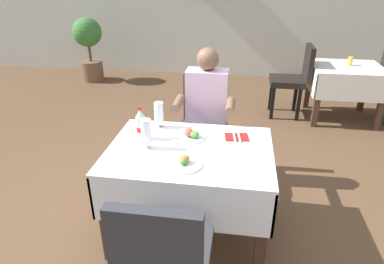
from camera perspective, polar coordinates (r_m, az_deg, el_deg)
The scene contains 15 objects.
ground_plane at distance 2.80m, azimuth -2.11°, elevation -14.88°, with size 11.00×11.00×0.00m, color brown.
main_dining_table at distance 2.39m, azimuth -0.36°, elevation -6.39°, with size 1.14×0.85×0.72m.
chair_far_diner_seat at distance 3.10m, azimuth 1.97°, elevation 1.63°, with size 0.44×0.50×0.97m.
chair_near_camera_side at distance 1.77m, azimuth -4.72°, elevation -20.51°, with size 0.44×0.50×0.97m.
seated_diner_far at distance 2.94m, azimuth 2.41°, elevation 3.51°, with size 0.50×0.46×1.26m.
plate_near_camera at distance 2.11m, azimuth -1.32°, elevation -5.25°, with size 0.22×0.22×0.07m.
plate_far_diner at distance 2.45m, azimuth -0.37°, elevation -0.53°, with size 0.25×0.25×0.07m.
beer_glass_left at distance 2.59m, azimuth -5.69°, elevation 3.08°, with size 0.07×0.07×0.21m.
beer_glass_middle at distance 2.28m, azimuth -7.85°, elevation -0.21°, with size 0.07×0.07×0.22m.
cola_bottle_primary at distance 2.42m, azimuth -8.76°, elevation 1.20°, with size 0.07×0.07×0.25m.
napkin_cutlery_set at distance 2.47m, azimuth 7.66°, elevation -0.85°, with size 0.19×0.19×0.01m.
background_dining_table at distance 4.84m, azimuth 24.75°, elevation 8.07°, with size 0.88×0.79×0.72m.
background_chair_left at distance 4.70m, azimuth 17.12°, elevation 9.05°, with size 0.50×0.44×0.97m.
background_table_tumbler at distance 4.85m, azimuth 25.51°, elevation 10.94°, with size 0.06×0.06×0.11m, color gold.
potted_plant_corner at distance 6.35m, azimuth -17.30°, elevation 14.16°, with size 0.50×0.50×1.11m.
Camera 1 is at (0.41, -2.08, 1.83)m, focal length 31.10 mm.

